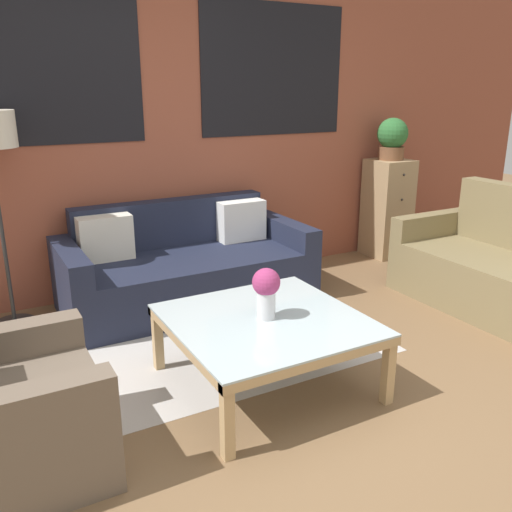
{
  "coord_description": "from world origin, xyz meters",
  "views": [
    {
      "loc": [
        -1.6,
        -1.9,
        1.66
      ],
      "look_at": [
        0.12,
        1.21,
        0.55
      ],
      "focal_mm": 38.0,
      "sensor_mm": 36.0,
      "label": 1
    }
  ],
  "objects_px": {
    "couch_dark": "(186,268)",
    "coffee_table": "(266,327)",
    "armchair_corner": "(0,417)",
    "flower_vase": "(266,289)",
    "potted_plant": "(392,138)",
    "settee_vintage": "(508,272)",
    "drawer_cabinet": "(387,208)"
  },
  "relations": [
    {
      "from": "potted_plant",
      "to": "flower_vase",
      "type": "distance_m",
      "value": 2.93
    },
    {
      "from": "settee_vintage",
      "to": "coffee_table",
      "type": "bearing_deg",
      "value": -178.12
    },
    {
      "from": "coffee_table",
      "to": "potted_plant",
      "type": "xyz_separation_m",
      "value": [
        2.35,
        1.64,
        0.82
      ]
    },
    {
      "from": "armchair_corner",
      "to": "coffee_table",
      "type": "relative_size",
      "value": 0.81
    },
    {
      "from": "couch_dark",
      "to": "armchair_corner",
      "type": "height_order",
      "value": "armchair_corner"
    },
    {
      "from": "coffee_table",
      "to": "flower_vase",
      "type": "bearing_deg",
      "value": 78.77
    },
    {
      "from": "couch_dark",
      "to": "flower_vase",
      "type": "distance_m",
      "value": 1.46
    },
    {
      "from": "couch_dark",
      "to": "coffee_table",
      "type": "distance_m",
      "value": 1.43
    },
    {
      "from": "armchair_corner",
      "to": "flower_vase",
      "type": "distance_m",
      "value": 1.44
    },
    {
      "from": "armchair_corner",
      "to": "potted_plant",
      "type": "height_order",
      "value": "potted_plant"
    },
    {
      "from": "potted_plant",
      "to": "armchair_corner",
      "type": "bearing_deg",
      "value": -155.31
    },
    {
      "from": "coffee_table",
      "to": "flower_vase",
      "type": "xyz_separation_m",
      "value": [
        0.0,
        0.01,
        0.23
      ]
    },
    {
      "from": "armchair_corner",
      "to": "settee_vintage",
      "type": "bearing_deg",
      "value": 2.46
    },
    {
      "from": "couch_dark",
      "to": "coffee_table",
      "type": "xyz_separation_m",
      "value": [
        -0.08,
        -1.43,
        0.08
      ]
    },
    {
      "from": "couch_dark",
      "to": "flower_vase",
      "type": "bearing_deg",
      "value": -93.21
    },
    {
      "from": "settee_vintage",
      "to": "flower_vase",
      "type": "bearing_deg",
      "value": -178.32
    },
    {
      "from": "couch_dark",
      "to": "settee_vintage",
      "type": "height_order",
      "value": "settee_vintage"
    },
    {
      "from": "drawer_cabinet",
      "to": "flower_vase",
      "type": "xyz_separation_m",
      "value": [
        -2.35,
        -1.63,
        0.1
      ]
    },
    {
      "from": "couch_dark",
      "to": "settee_vintage",
      "type": "relative_size",
      "value": 1.19
    },
    {
      "from": "coffee_table",
      "to": "flower_vase",
      "type": "relative_size",
      "value": 3.54
    },
    {
      "from": "armchair_corner",
      "to": "couch_dark",
      "type": "bearing_deg",
      "value": 45.61
    },
    {
      "from": "potted_plant",
      "to": "flower_vase",
      "type": "bearing_deg",
      "value": -145.21
    },
    {
      "from": "flower_vase",
      "to": "settee_vintage",
      "type": "bearing_deg",
      "value": 1.68
    },
    {
      "from": "settee_vintage",
      "to": "potted_plant",
      "type": "distance_m",
      "value": 1.81
    },
    {
      "from": "settee_vintage",
      "to": "drawer_cabinet",
      "type": "height_order",
      "value": "drawer_cabinet"
    },
    {
      "from": "settee_vintage",
      "to": "flower_vase",
      "type": "relative_size",
      "value": 5.55
    },
    {
      "from": "couch_dark",
      "to": "armchair_corner",
      "type": "xyz_separation_m",
      "value": [
        -1.48,
        -1.51,
        -0.0
      ]
    },
    {
      "from": "coffee_table",
      "to": "flower_vase",
      "type": "distance_m",
      "value": 0.23
    },
    {
      "from": "couch_dark",
      "to": "flower_vase",
      "type": "xyz_separation_m",
      "value": [
        -0.08,
        -1.42,
        0.31
      ]
    },
    {
      "from": "couch_dark",
      "to": "armchair_corner",
      "type": "relative_size",
      "value": 2.31
    },
    {
      "from": "potted_plant",
      "to": "couch_dark",
      "type": "bearing_deg",
      "value": -174.61
    },
    {
      "from": "armchair_corner",
      "to": "potted_plant",
      "type": "relative_size",
      "value": 2.09
    }
  ]
}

